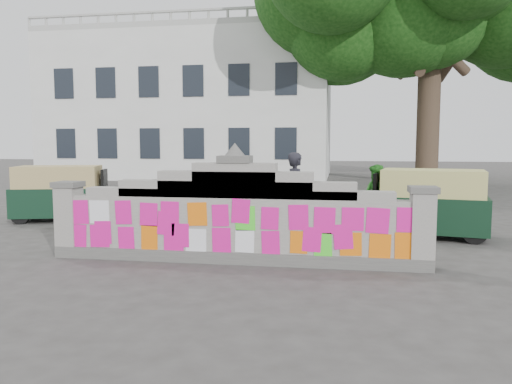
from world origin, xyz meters
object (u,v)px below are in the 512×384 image
at_px(cyclist_bike, 296,221).
at_px(cyclist_rider, 296,205).
at_px(rickshaw_left, 62,192).
at_px(pedestrian, 377,199).
at_px(rickshaw_right, 428,202).

height_order(cyclist_bike, cyclist_rider, cyclist_rider).
bearing_deg(rickshaw_left, pedestrian, -20.67).
bearing_deg(cyclist_rider, rickshaw_left, 50.46).
bearing_deg(pedestrian, rickshaw_right, 36.72).
distance_m(cyclist_rider, rickshaw_left, 6.61).
relative_size(cyclist_rider, rickshaw_left, 0.60).
height_order(cyclist_bike, rickshaw_right, rickshaw_right).
relative_size(cyclist_bike, rickshaw_left, 0.67).
bearing_deg(cyclist_bike, rickshaw_right, -86.34).
bearing_deg(cyclist_bike, rickshaw_left, 50.46).
height_order(cyclist_rider, rickshaw_right, cyclist_rider).
xyz_separation_m(cyclist_rider, pedestrian, (1.67, 1.58, -0.02)).
distance_m(cyclist_bike, cyclist_rider, 0.32).
relative_size(cyclist_rider, pedestrian, 1.03).
bearing_deg(rickshaw_right, rickshaw_left, 5.53).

